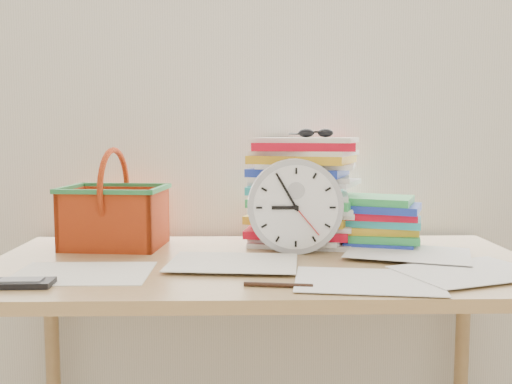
{
  "coord_description": "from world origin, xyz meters",
  "views": [
    {
      "loc": [
        -0.04,
        0.16,
        1.08
      ],
      "look_at": [
        -0.01,
        1.6,
        0.93
      ],
      "focal_mm": 40.0,
      "sensor_mm": 36.0,
      "label": 1
    }
  ],
  "objects_px": {
    "basket": "(114,199)",
    "paper_stack": "(302,191)",
    "clock": "(295,206)",
    "calculator": "(21,283)",
    "book_stack": "(378,222)",
    "desk": "(262,289)"
  },
  "relations": [
    {
      "from": "desk",
      "to": "clock",
      "type": "xyz_separation_m",
      "value": [
        0.09,
        0.09,
        0.2
      ]
    },
    {
      "from": "clock",
      "to": "basket",
      "type": "distance_m",
      "value": 0.52
    },
    {
      "from": "calculator",
      "to": "book_stack",
      "type": "bearing_deg",
      "value": 24.32
    },
    {
      "from": "clock",
      "to": "calculator",
      "type": "bearing_deg",
      "value": -151.81
    },
    {
      "from": "paper_stack",
      "to": "book_stack",
      "type": "height_order",
      "value": "paper_stack"
    },
    {
      "from": "clock",
      "to": "calculator",
      "type": "xyz_separation_m",
      "value": [
        -0.62,
        -0.33,
        -0.12
      ]
    },
    {
      "from": "book_stack",
      "to": "calculator",
      "type": "relative_size",
      "value": 1.87
    },
    {
      "from": "clock",
      "to": "calculator",
      "type": "distance_m",
      "value": 0.71
    },
    {
      "from": "paper_stack",
      "to": "calculator",
      "type": "bearing_deg",
      "value": -144.25
    },
    {
      "from": "desk",
      "to": "book_stack",
      "type": "bearing_deg",
      "value": 27.55
    },
    {
      "from": "basket",
      "to": "calculator",
      "type": "relative_size",
      "value": 2.11
    },
    {
      "from": "paper_stack",
      "to": "clock",
      "type": "height_order",
      "value": "paper_stack"
    },
    {
      "from": "paper_stack",
      "to": "book_stack",
      "type": "bearing_deg",
      "value": -13.73
    },
    {
      "from": "paper_stack",
      "to": "calculator",
      "type": "height_order",
      "value": "paper_stack"
    },
    {
      "from": "paper_stack",
      "to": "desk",
      "type": "bearing_deg",
      "value": -118.59
    },
    {
      "from": "calculator",
      "to": "basket",
      "type": "bearing_deg",
      "value": 74.89
    },
    {
      "from": "basket",
      "to": "calculator",
      "type": "xyz_separation_m",
      "value": [
        -0.11,
        -0.43,
        -0.13
      ]
    },
    {
      "from": "book_stack",
      "to": "desk",
      "type": "bearing_deg",
      "value": -152.45
    },
    {
      "from": "desk",
      "to": "basket",
      "type": "height_order",
      "value": "basket"
    },
    {
      "from": "paper_stack",
      "to": "book_stack",
      "type": "xyz_separation_m",
      "value": [
        0.22,
        -0.05,
        -0.08
      ]
    },
    {
      "from": "basket",
      "to": "paper_stack",
      "type": "bearing_deg",
      "value": 10.42
    },
    {
      "from": "desk",
      "to": "book_stack",
      "type": "xyz_separation_m",
      "value": [
        0.34,
        0.18,
        0.15
      ]
    }
  ]
}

